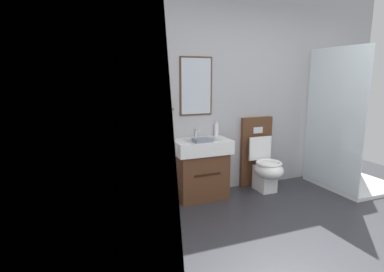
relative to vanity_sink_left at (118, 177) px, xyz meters
name	(u,v)px	position (x,y,z in m)	size (l,w,h in m)	color
ground_plane	(361,269)	(1.76, -1.86, -0.46)	(5.82, 5.54, 0.10)	#2D2D33
wall_back	(239,90)	(1.74, 0.25, 0.97)	(4.62, 0.27, 2.76)	#A8A8AA
wall_left	(64,116)	(-0.49, -1.86, 0.97)	(0.12, 4.34, 2.76)	#A8A8AA
bath_mat	(128,232)	(0.00, -0.58, -0.41)	(0.68, 0.44, 0.01)	#9E9993
vanity_sink_left	(118,177)	(0.00, 0.00, 0.00)	(0.72, 0.46, 0.78)	#56331E
tap_on_left_sink	(114,138)	(0.00, 0.16, 0.44)	(0.03, 0.13, 0.11)	silver
vanity_sink_right	(201,167)	(1.06, 0.00, 0.00)	(0.72, 0.46, 0.78)	#56331E
tap_on_right_sink	(196,132)	(1.06, 0.16, 0.44)	(0.03, 0.13, 0.11)	silver
toilet	(262,163)	(1.99, -0.01, -0.04)	(0.48, 0.62, 1.00)	#56331E
toothbrush_cup	(90,141)	(-0.28, 0.15, 0.42)	(0.07, 0.07, 0.21)	silver
soap_dispenser	(216,129)	(1.35, 0.16, 0.45)	(0.06, 0.06, 0.20)	white
folded_hand_towel	(202,140)	(1.02, -0.13, 0.39)	(0.22, 0.16, 0.04)	gray
shower_tray	(346,160)	(3.14, -0.40, -0.01)	(0.98, 0.99, 1.95)	white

